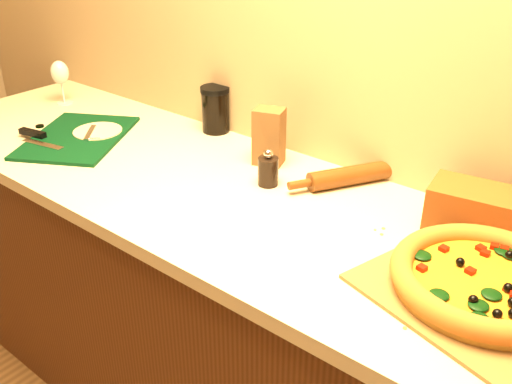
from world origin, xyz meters
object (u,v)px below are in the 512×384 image
at_px(pepper_grinder, 268,170).
at_px(cutting_board, 76,137).
at_px(pizza_peel, 490,283).
at_px(rolling_pin, 354,175).
at_px(side_plate, 98,133).
at_px(dark_jar, 215,109).
at_px(wine_glass, 60,74).
at_px(pizza, 484,279).

bearing_deg(pepper_grinder, cutting_board, -168.44).
bearing_deg(pizza_peel, cutting_board, -161.35).
height_order(pepper_grinder, rolling_pin, pepper_grinder).
height_order(rolling_pin, side_plate, rolling_pin).
relative_size(rolling_pin, dark_jar, 2.28).
relative_size(cutting_board, rolling_pin, 1.38).
height_order(cutting_board, wine_glass, wine_glass).
bearing_deg(side_plate, cutting_board, -109.66).
xyz_separation_m(pepper_grinder, side_plate, (-0.67, -0.07, -0.04)).
relative_size(pepper_grinder, rolling_pin, 0.30).
relative_size(pizza_peel, wine_glass, 3.89).
bearing_deg(rolling_pin, wine_glass, -174.65).
xyz_separation_m(cutting_board, rolling_pin, (0.87, 0.30, 0.02)).
bearing_deg(pizza, pizza_peel, 82.74).
bearing_deg(wine_glass, side_plate, -17.82).
relative_size(pizza_peel, rolling_pin, 1.81).
bearing_deg(pepper_grinder, dark_jar, 152.15).
xyz_separation_m(pizza_peel, side_plate, (-1.31, -0.00, 0.00)).
relative_size(cutting_board, wine_glass, 2.97).
bearing_deg(dark_jar, pepper_grinder, -27.85).
bearing_deg(pizza, dark_jar, 163.22).
distance_m(cutting_board, pepper_grinder, 0.71).
relative_size(pizza_peel, pepper_grinder, 5.99).
height_order(pepper_grinder, dark_jar, dark_jar).
xyz_separation_m(pizza, side_plate, (-1.30, 0.03, -0.03)).
distance_m(pepper_grinder, wine_glass, 1.03).
distance_m(pizza, wine_glass, 1.67).
distance_m(dark_jar, side_plate, 0.40).
bearing_deg(pizza_peel, side_plate, -164.30).
bearing_deg(pepper_grinder, rolling_pin, 40.47).
xyz_separation_m(pizza_peel, wine_glass, (-1.67, 0.11, 0.11)).
bearing_deg(pizza, wine_glass, 174.92).
distance_m(wine_glass, dark_jar, 0.66).
height_order(cutting_board, side_plate, cutting_board).
distance_m(pizza_peel, rolling_pin, 0.51).
bearing_deg(rolling_pin, pizza, -29.96).
bearing_deg(wine_glass, pizza_peel, -3.79).
relative_size(pepper_grinder, wine_glass, 0.65).
height_order(pizza, pepper_grinder, pepper_grinder).
bearing_deg(cutting_board, side_plate, 40.68).
xyz_separation_m(wine_glass, dark_jar, (0.64, 0.16, -0.04)).
xyz_separation_m(pizza, wine_glass, (-1.66, 0.15, 0.08)).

